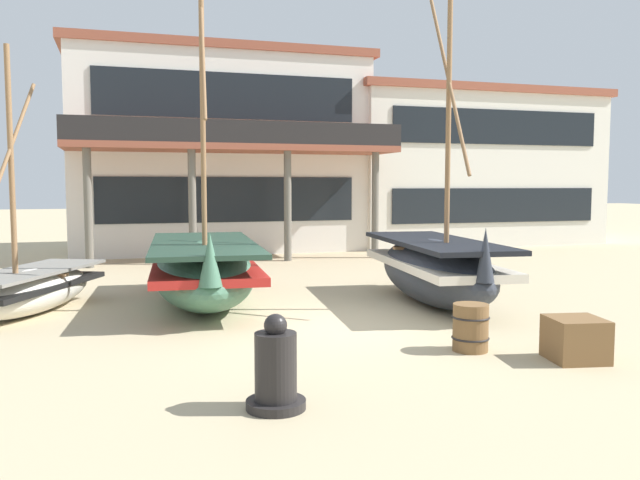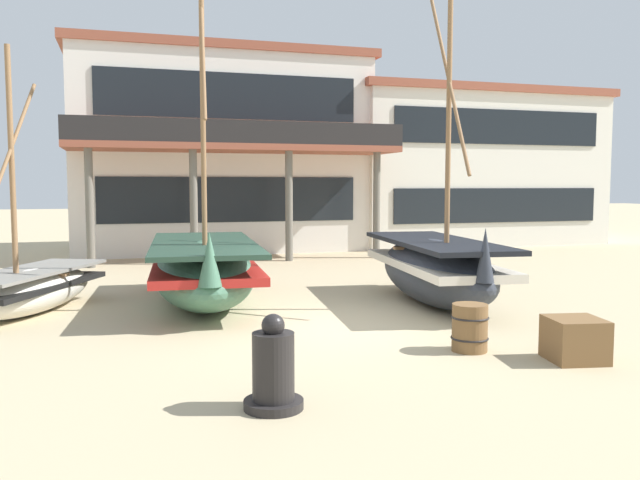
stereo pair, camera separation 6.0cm
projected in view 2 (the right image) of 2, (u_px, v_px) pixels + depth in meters
name	position (u px, v px, depth m)	size (l,w,h in m)	color
ground_plane	(336.00, 323.00, 11.48)	(120.00, 120.00, 0.00)	tan
fishing_boat_near_left	(435.00, 268.00, 13.32)	(2.21, 5.11, 6.49)	#2D333D
fishing_boat_centre_large	(204.00, 269.00, 13.28)	(2.49, 5.70, 7.99)	#427056
fishing_boat_far_right	(31.00, 288.00, 12.39)	(2.68, 3.89, 4.94)	silver
capstan_winch	(273.00, 371.00, 7.08)	(0.66, 0.66, 1.05)	black
wooden_barrel	(470.00, 328.00, 9.55)	(0.56, 0.56, 0.70)	brown
cargo_crate	(575.00, 340.00, 9.02)	(0.72, 0.72, 0.60)	brown
harbor_building_main	(220.00, 152.00, 24.68)	(10.98, 7.88, 7.34)	white
harbor_building_annex	(456.00, 168.00, 28.25)	(10.87, 7.04, 6.30)	silver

